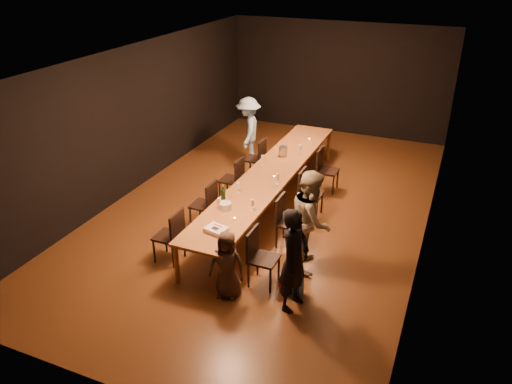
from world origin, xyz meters
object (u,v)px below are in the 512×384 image
at_px(champagne_bottle, 223,193).
at_px(chair_right_1, 290,222).
at_px(chair_right_0, 264,258).
at_px(man_blue, 248,130).
at_px(table, 270,175).
at_px(woman_birthday, 294,260).
at_px(chair_right_2, 311,194).
at_px(chair_right_3, 328,170).
at_px(chair_left_2, 231,179).
at_px(chair_left_3, 254,158).
at_px(chair_left_1, 203,204).
at_px(plate_stack, 225,206).
at_px(ice_bucket, 283,151).
at_px(birthday_cake, 216,230).
at_px(woman_tan, 311,220).
at_px(chair_left_0, 168,236).
at_px(child, 227,265).

bearing_deg(champagne_bottle, chair_right_1, 11.22).
relative_size(chair_right_0, man_blue, 0.59).
xyz_separation_m(table, woman_birthday, (1.44, -2.73, 0.09)).
relative_size(chair_right_2, chair_right_3, 1.00).
xyz_separation_m(chair_left_2, chair_left_3, (0.00, 1.20, 0.00)).
bearing_deg(chair_left_1, woman_birthday, -123.74).
height_order(chair_left_1, plate_stack, chair_left_1).
bearing_deg(chair_right_2, champagne_bottle, -39.02).
bearing_deg(chair_right_0, plate_stack, -125.87).
bearing_deg(ice_bucket, chair_right_3, 15.31).
height_order(chair_right_1, birthday_cake, chair_right_1).
relative_size(chair_right_3, plate_stack, 4.35).
distance_m(chair_left_3, woman_tan, 3.59).
relative_size(birthday_cake, plate_stack, 1.75).
relative_size(chair_right_1, woman_tan, 0.55).
relative_size(chair_right_3, woman_birthday, 0.59).
xyz_separation_m(woman_tan, ice_bucket, (-1.42, 2.57, 0.01)).
xyz_separation_m(chair_left_2, plate_stack, (0.70, -1.68, 0.34)).
height_order(woman_birthday, plate_stack, woman_birthday).
distance_m(chair_left_1, champagne_bottle, 0.74).
height_order(chair_right_1, chair_left_3, same).
distance_m(plate_stack, champagne_bottle, 0.31).
xyz_separation_m(champagne_bottle, ice_bucket, (0.23, 2.38, -0.06)).
bearing_deg(chair_left_0, chair_left_3, 0.00).
xyz_separation_m(woman_tan, birthday_cake, (-1.29, -0.78, -0.05)).
xyz_separation_m(table, chair_left_0, (-0.85, -2.40, -0.24)).
xyz_separation_m(chair_left_3, child, (1.31, -4.07, 0.08)).
bearing_deg(chair_right_1, woman_tan, 49.34).
relative_size(chair_left_3, champagne_bottle, 2.87).
height_order(chair_right_2, chair_left_0, same).
height_order(chair_left_0, woman_tan, woman_tan).
distance_m(chair_right_0, chair_left_1, 2.08).
relative_size(woman_birthday, child, 1.46).
bearing_deg(chair_left_3, man_blue, 31.34).
relative_size(chair_left_2, plate_stack, 4.35).
height_order(chair_right_3, birthday_cake, chair_right_3).
distance_m(child, champagne_bottle, 1.67).
bearing_deg(champagne_bottle, chair_left_3, 101.63).
bearing_deg(chair_left_2, chair_left_1, -180.00).
distance_m(chair_left_3, plate_stack, 2.98).
bearing_deg(ice_bucket, plate_stack, -91.63).
distance_m(chair_left_0, ice_bucket, 3.46).
relative_size(chair_left_3, man_blue, 0.59).
distance_m(chair_left_0, chair_left_3, 3.60).
relative_size(chair_left_0, woman_birthday, 0.59).
bearing_deg(woman_birthday, plate_stack, 66.09).
height_order(chair_right_0, chair_left_0, same).
bearing_deg(woman_tan, chair_right_3, -2.44).
distance_m(table, chair_right_3, 1.49).
bearing_deg(woman_birthday, chair_right_2, 21.81).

